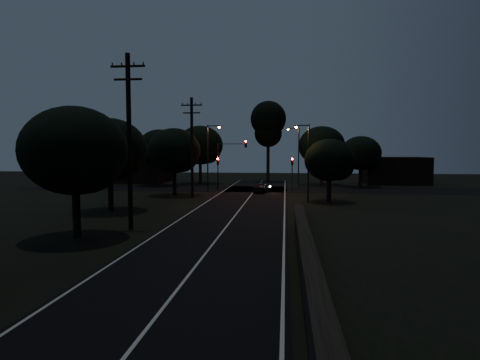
# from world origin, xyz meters

# --- Properties ---
(ground) EXTENTS (160.00, 160.00, 0.00)m
(ground) POSITION_xyz_m (0.00, 0.00, 0.00)
(ground) COLOR black
(road_surface) EXTENTS (60.00, 70.00, 0.03)m
(road_surface) POSITION_xyz_m (0.00, 31.12, 0.01)
(road_surface) COLOR black
(road_surface) RESTS_ON ground
(retaining_wall) EXTENTS (6.93, 26.00, 1.60)m
(retaining_wall) POSITION_xyz_m (7.74, 3.00, 0.62)
(retaining_wall) COLOR black
(retaining_wall) RESTS_ON ground
(utility_pole_mid) EXTENTS (2.20, 0.30, 11.00)m
(utility_pole_mid) POSITION_xyz_m (-6.00, 15.00, 5.74)
(utility_pole_mid) COLOR black
(utility_pole_mid) RESTS_ON ground
(utility_pole_far) EXTENTS (2.20, 0.30, 10.50)m
(utility_pole_far) POSITION_xyz_m (-6.00, 32.00, 5.48)
(utility_pole_far) COLOR black
(utility_pole_far) RESTS_ON ground
(tree_left_b) EXTENTS (5.87, 5.87, 7.46)m
(tree_left_b) POSITION_xyz_m (-7.79, 11.88, 4.84)
(tree_left_b) COLOR black
(tree_left_b) RESTS_ON ground
(tree_left_c) EXTENTS (6.03, 6.03, 7.62)m
(tree_left_c) POSITION_xyz_m (-10.29, 21.88, 4.92)
(tree_left_c) COLOR black
(tree_left_c) RESTS_ON ground
(tree_left_d) EXTENTS (5.87, 5.87, 7.45)m
(tree_left_d) POSITION_xyz_m (-8.29, 33.88, 4.83)
(tree_left_d) COLOR black
(tree_left_d) RESTS_ON ground
(tree_far_nw) EXTENTS (6.87, 6.87, 8.70)m
(tree_far_nw) POSITION_xyz_m (-8.76, 49.86, 5.64)
(tree_far_nw) COLOR black
(tree_far_nw) RESTS_ON ground
(tree_far_w) EXTENTS (6.25, 6.25, 7.97)m
(tree_far_w) POSITION_xyz_m (-13.78, 45.87, 5.18)
(tree_far_w) COLOR black
(tree_far_w) RESTS_ON ground
(tree_far_ne) EXTENTS (6.73, 6.73, 8.51)m
(tree_far_ne) POSITION_xyz_m (9.24, 49.86, 5.51)
(tree_far_ne) COLOR black
(tree_far_ne) RESTS_ON ground
(tree_far_e) EXTENTS (5.48, 5.48, 6.95)m
(tree_far_e) POSITION_xyz_m (14.19, 46.89, 4.50)
(tree_far_e) COLOR black
(tree_far_e) RESTS_ON ground
(tree_right_a) EXTENTS (4.81, 4.81, 6.11)m
(tree_right_a) POSITION_xyz_m (8.17, 29.90, 3.96)
(tree_right_a) COLOR black
(tree_right_a) RESTS_ON ground
(tall_pine) EXTENTS (5.65, 5.65, 12.85)m
(tall_pine) POSITION_xyz_m (1.00, 55.00, 9.25)
(tall_pine) COLOR black
(tall_pine) RESTS_ON ground
(building_left) EXTENTS (10.00, 8.00, 4.40)m
(building_left) POSITION_xyz_m (-20.00, 52.00, 2.20)
(building_left) COLOR black
(building_left) RESTS_ON ground
(building_right) EXTENTS (9.00, 7.00, 4.00)m
(building_right) POSITION_xyz_m (20.00, 53.00, 2.00)
(building_right) COLOR black
(building_right) RESTS_ON ground
(signal_left) EXTENTS (0.28, 0.35, 4.10)m
(signal_left) POSITION_xyz_m (-4.60, 39.99, 2.84)
(signal_left) COLOR black
(signal_left) RESTS_ON ground
(signal_right) EXTENTS (0.28, 0.35, 4.10)m
(signal_right) POSITION_xyz_m (4.60, 39.99, 2.84)
(signal_right) COLOR black
(signal_right) RESTS_ON ground
(signal_mast) EXTENTS (3.70, 0.35, 6.25)m
(signal_mast) POSITION_xyz_m (-2.91, 39.99, 4.34)
(signal_mast) COLOR black
(signal_mast) RESTS_ON ground
(streetlight_a) EXTENTS (1.66, 0.26, 8.00)m
(streetlight_a) POSITION_xyz_m (-5.31, 38.00, 4.64)
(streetlight_a) COLOR black
(streetlight_a) RESTS_ON ground
(streetlight_b) EXTENTS (1.66, 0.26, 8.00)m
(streetlight_b) POSITION_xyz_m (5.31, 44.00, 4.64)
(streetlight_b) COLOR black
(streetlight_b) RESTS_ON ground
(streetlight_c) EXTENTS (1.46, 0.26, 7.50)m
(streetlight_c) POSITION_xyz_m (5.83, 30.00, 4.35)
(streetlight_c) COLOR black
(streetlight_c) RESTS_ON ground
(car) EXTENTS (2.17, 3.77, 1.21)m
(car) POSITION_xyz_m (0.98, 37.70, 0.60)
(car) COLOR black
(car) RESTS_ON ground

